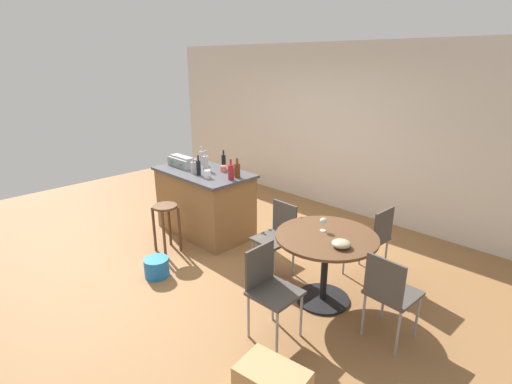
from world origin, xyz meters
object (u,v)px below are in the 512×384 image
(folding_chair_right, at_px, (277,233))
(kitchen_island, at_px, (205,202))
(dining_table, at_px, (326,251))
(cup_1, at_px, (232,171))
(serving_bowl, at_px, (341,244))
(bottle_1, at_px, (231,172))
(bottle_4, at_px, (199,167))
(cup_0, at_px, (207,174))
(plastic_bucket, at_px, (157,267))
(bottle_2, at_px, (224,161))
(folding_chair_left, at_px, (373,236))
(bottle_3, at_px, (202,157))
(cup_2, at_px, (224,169))
(folding_chair_far, at_px, (390,291))
(wine_glass, at_px, (323,221))
(folding_chair_near, at_px, (269,285))
(bottle_0, at_px, (237,170))
(bottle_5, at_px, (193,167))
(wooden_stool, at_px, (166,218))
(bottle_6, at_px, (205,163))
(toolbox, at_px, (182,162))

(folding_chair_right, bearing_deg, kitchen_island, 175.96)
(dining_table, xyz_separation_m, cup_1, (-1.84, 0.37, 0.40))
(dining_table, relative_size, serving_bowl, 5.75)
(bottle_1, bearing_deg, bottle_4, -160.38)
(kitchen_island, xyz_separation_m, cup_0, (0.31, -0.17, 0.52))
(cup_0, bearing_deg, plastic_bucket, -75.47)
(bottle_2, relative_size, plastic_bucket, 0.94)
(folding_chair_left, xyz_separation_m, cup_1, (-1.95, -0.39, 0.46))
(dining_table, relative_size, bottle_3, 3.92)
(dining_table, distance_m, cup_2, 2.10)
(folding_chair_far, height_order, wine_glass, wine_glass)
(dining_table, bearing_deg, bottle_1, 173.44)
(wine_glass, bearing_deg, bottle_2, 168.39)
(bottle_1, height_order, serving_bowl, bottle_1)
(folding_chair_near, height_order, folding_chair_left, folding_chair_left)
(folding_chair_far, relative_size, bottle_0, 3.31)
(folding_chair_near, relative_size, folding_chair_left, 0.98)
(folding_chair_left, distance_m, bottle_5, 2.53)
(serving_bowl, bearing_deg, kitchen_island, 172.87)
(wooden_stool, relative_size, plastic_bucket, 2.24)
(folding_chair_near, distance_m, bottle_2, 2.51)
(bottle_3, distance_m, cup_1, 0.75)
(folding_chair_left, relative_size, cup_1, 7.47)
(bottle_0, bearing_deg, folding_chair_far, -10.18)
(cup_2, xyz_separation_m, serving_bowl, (2.27, -0.50, -0.19))
(folding_chair_near, height_order, serving_bowl, folding_chair_near)
(dining_table, bearing_deg, kitchen_island, 175.09)
(dining_table, relative_size, bottle_6, 3.66)
(cup_2, bearing_deg, plastic_bucket, -75.61)
(bottle_4, bearing_deg, kitchen_island, 125.37)
(cup_2, bearing_deg, toolbox, -158.69)
(folding_chair_right, distance_m, toolbox, 1.99)
(bottle_3, height_order, wine_glass, bottle_3)
(bottle_2, xyz_separation_m, bottle_6, (-0.11, -0.24, 0.00))
(cup_0, relative_size, cup_2, 0.97)
(wine_glass, distance_m, plastic_bucket, 2.04)
(wooden_stool, distance_m, bottle_3, 1.21)
(wooden_stool, height_order, wine_glass, wine_glass)
(wooden_stool, relative_size, folding_chair_left, 0.73)
(folding_chair_far, bearing_deg, toolbox, 175.92)
(kitchen_island, distance_m, bottle_2, 0.65)
(dining_table, relative_size, wine_glass, 7.21)
(kitchen_island, relative_size, cup_2, 11.74)
(folding_chair_right, height_order, bottle_0, bottle_0)
(kitchen_island, bearing_deg, bottle_6, 98.73)
(folding_chair_near, bearing_deg, dining_table, 86.50)
(bottle_6, distance_m, cup_2, 0.28)
(kitchen_island, relative_size, bottle_2, 5.30)
(bottle_3, relative_size, serving_bowl, 1.47)
(bottle_4, xyz_separation_m, plastic_bucket, (0.45, -1.01, -0.93))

